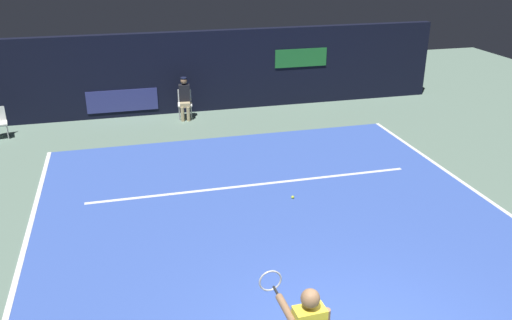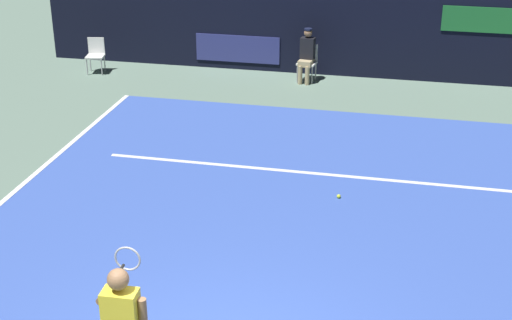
# 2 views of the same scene
# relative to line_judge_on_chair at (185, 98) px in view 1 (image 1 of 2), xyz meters

# --- Properties ---
(ground_plane) EXTENTS (30.53, 30.53, 0.00)m
(ground_plane) POSITION_rel_line_judge_on_chair_xyz_m (0.87, -7.15, -0.69)
(ground_plane) COLOR slate
(court_surface) EXTENTS (9.66, 10.29, 0.01)m
(court_surface) POSITION_rel_line_judge_on_chair_xyz_m (0.87, -7.15, -0.68)
(court_surface) COLOR #3856B2
(court_surface) RESTS_ON ground
(line_sideline_left) EXTENTS (0.10, 10.29, 0.01)m
(line_sideline_left) POSITION_rel_line_judge_on_chair_xyz_m (5.65, -7.15, -0.67)
(line_sideline_left) COLOR white
(line_sideline_left) RESTS_ON court_surface
(line_sideline_right) EXTENTS (0.10, 10.29, 0.01)m
(line_sideline_right) POSITION_rel_line_judge_on_chair_xyz_m (-3.92, -7.15, -0.67)
(line_sideline_right) COLOR white
(line_sideline_right) RESTS_ON court_surface
(line_service) EXTENTS (7.54, 0.10, 0.01)m
(line_service) POSITION_rel_line_judge_on_chair_xyz_m (0.87, -5.35, -0.67)
(line_service) COLOR white
(line_service) RESTS_ON court_surface
(back_wall) EXTENTS (15.78, 0.33, 2.60)m
(back_wall) POSITION_rel_line_judge_on_chair_xyz_m (0.86, 0.79, 0.61)
(back_wall) COLOR black
(back_wall) RESTS_ON ground
(line_judge_on_chair) EXTENTS (0.48, 0.56, 1.32)m
(line_judge_on_chair) POSITION_rel_line_judge_on_chair_xyz_m (0.00, 0.00, 0.00)
(line_judge_on_chair) COLOR white
(line_judge_on_chair) RESTS_ON ground
(tennis_ball) EXTENTS (0.07, 0.07, 0.07)m
(tennis_ball) POSITION_rel_line_judge_on_chair_xyz_m (1.53, -6.23, -0.64)
(tennis_ball) COLOR #CCE033
(tennis_ball) RESTS_ON court_surface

